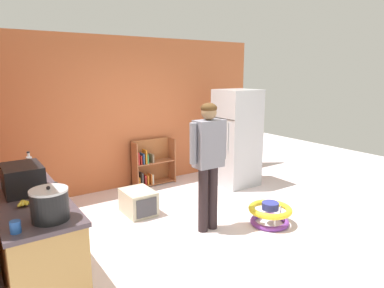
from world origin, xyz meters
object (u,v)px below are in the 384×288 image
object	(u,v)px
refrigerator	(237,138)
pet_carrier	(138,202)
white_cup	(4,176)
banana_bunch	(24,203)
clear_bottle	(29,163)
red_cup	(3,174)
kitchen_counter	(32,236)
microwave	(23,179)
crock_pot	(50,205)
amber_bottle	(57,198)
bookshelf	(150,165)
blue_cup	(15,227)
baby_walker	(270,213)
standing_person	(208,156)

from	to	relation	value
refrigerator	pet_carrier	xyz separation A→B (m)	(-2.13, -0.23, -0.71)
pet_carrier	white_cup	size ratio (longest dim) A/B	5.81
banana_bunch	clear_bottle	bearing A→B (deg)	78.30
banana_bunch	red_cup	world-z (taller)	red_cup
white_cup	kitchen_counter	bearing A→B (deg)	-78.17
microwave	crock_pot	world-z (taller)	crock_pot
pet_carrier	red_cup	size ratio (longest dim) A/B	5.81
refrigerator	crock_pot	distance (m)	4.10
amber_bottle	clear_bottle	size ratio (longest dim) A/B	1.00
refrigerator	white_cup	bearing A→B (deg)	-173.40
bookshelf	blue_cup	bearing A→B (deg)	-132.51
refrigerator	crock_pot	size ratio (longest dim) A/B	5.84
baby_walker	microwave	size ratio (longest dim) A/B	1.26
refrigerator	amber_bottle	xyz separation A→B (m)	(-3.56, -1.63, 0.11)
crock_pot	kitchen_counter	bearing A→B (deg)	94.46
refrigerator	pet_carrier	world-z (taller)	refrigerator
kitchen_counter	blue_cup	xyz separation A→B (m)	(-0.21, -0.85, 0.50)
kitchen_counter	banana_bunch	distance (m)	0.57
bookshelf	microwave	size ratio (longest dim) A/B	1.77
bookshelf	amber_bottle	bearing A→B (deg)	-131.35
red_cup	pet_carrier	bearing A→B (deg)	3.46
refrigerator	microwave	size ratio (longest dim) A/B	3.71
baby_walker	red_cup	world-z (taller)	red_cup
kitchen_counter	baby_walker	xyz separation A→B (m)	(2.95, -0.51, -0.29)
baby_walker	red_cup	size ratio (longest dim) A/B	6.36
microwave	white_cup	xyz separation A→B (m)	(-0.12, 0.54, -0.09)
microwave	amber_bottle	xyz separation A→B (m)	(0.18, -0.64, -0.04)
kitchen_counter	white_cup	xyz separation A→B (m)	(-0.13, 0.64, 0.50)
kitchen_counter	banana_bunch	world-z (taller)	banana_bunch
microwave	red_cup	distance (m)	0.67
banana_bunch	blue_cup	xyz separation A→B (m)	(-0.14, -0.55, 0.02)
crock_pot	refrigerator	bearing A→B (deg)	26.74
kitchen_counter	microwave	bearing A→B (deg)	98.18
banana_bunch	white_cup	bearing A→B (deg)	93.35
banana_bunch	kitchen_counter	bearing A→B (deg)	75.55
red_cup	blue_cup	size ratio (longest dim) A/B	1.00
refrigerator	clear_bottle	bearing A→B (deg)	-176.44
bookshelf	crock_pot	distance (m)	3.64
refrigerator	baby_walker	size ratio (longest dim) A/B	2.95
kitchen_counter	crock_pot	xyz separation A→B (m)	(0.06, -0.76, 0.58)
amber_bottle	blue_cup	size ratio (longest dim) A/B	2.59
kitchen_counter	crock_pot	bearing A→B (deg)	-85.54
standing_person	banana_bunch	bearing A→B (deg)	-176.17
pet_carrier	blue_cup	world-z (taller)	blue_cup
baby_walker	banana_bunch	world-z (taller)	banana_bunch
pet_carrier	white_cup	xyz separation A→B (m)	(-1.73, -0.22, 0.77)
kitchen_counter	standing_person	xyz separation A→B (m)	(2.14, -0.16, 0.58)
baby_walker	microwave	bearing A→B (deg)	168.31
amber_bottle	red_cup	distance (m)	1.33
bookshelf	microwave	xyz separation A→B (m)	(-2.39, -1.87, 0.67)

